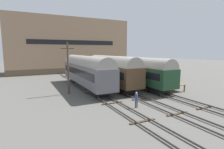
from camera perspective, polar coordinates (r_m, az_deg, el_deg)
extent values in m
plane|color=#56544F|center=(25.36, 5.42, -6.39)|extent=(200.00, 200.00, 0.00)
cube|color=#4C4742|center=(23.18, -4.96, -7.29)|extent=(0.08, 60.00, 0.16)
cube|color=#4C4742|center=(23.73, -1.71, -6.91)|extent=(0.08, 60.00, 0.16)
cube|color=#3D2D1E|center=(16.03, 9.94, -14.87)|extent=(2.60, 0.24, 0.10)
cube|color=#3D2D1E|center=(20.86, -0.02, -9.35)|extent=(2.60, 0.24, 0.10)
cube|color=#3D2D1E|center=(26.18, -5.92, -5.84)|extent=(2.60, 0.24, 0.10)
cube|color=#3D2D1E|center=(31.74, -9.75, -3.50)|extent=(2.60, 0.24, 0.10)
cube|color=#3D2D1E|center=(37.44, -12.42, -1.86)|extent=(2.60, 0.24, 0.10)
cube|color=#3D2D1E|center=(43.21, -14.37, -0.65)|extent=(2.60, 0.24, 0.10)
cube|color=#3D2D1E|center=(49.05, -15.86, 0.28)|extent=(2.60, 0.24, 0.10)
cube|color=#4C4742|center=(24.96, 4.02, -6.19)|extent=(0.08, 60.00, 0.16)
cube|color=#4C4742|center=(25.70, 6.79, -5.81)|extent=(0.08, 60.00, 0.16)
cube|color=#3D2D1E|center=(18.67, 20.51, -11.94)|extent=(2.60, 0.24, 0.10)
cube|color=#3D2D1E|center=(22.95, 9.42, -7.86)|extent=(2.60, 0.24, 0.10)
cube|color=#3D2D1E|center=(27.87, 2.15, -4.97)|extent=(2.60, 0.24, 0.10)
cube|color=#3D2D1E|center=(33.15, -2.84, -2.92)|extent=(2.60, 0.24, 0.10)
cube|color=#3D2D1E|center=(38.64, -6.42, -1.43)|extent=(2.60, 0.24, 0.10)
cube|color=#3D2D1E|center=(44.26, -9.10, -0.31)|extent=(2.60, 0.24, 0.10)
cube|color=#3D2D1E|center=(49.97, -11.17, 0.56)|extent=(2.60, 0.24, 0.10)
cube|color=#4C4742|center=(27.26, 11.61, -5.13)|extent=(0.08, 60.00, 0.16)
cube|color=#4C4742|center=(28.15, 13.92, -4.79)|extent=(0.08, 60.00, 0.16)
cube|color=#3D2D1E|center=(21.79, 28.12, -9.54)|extent=(2.60, 0.24, 0.10)
cube|color=#3D2D1E|center=(25.55, 17.06, -6.49)|extent=(2.60, 0.24, 0.10)
cube|color=#3D2D1E|center=(30.05, 9.15, -4.12)|extent=(2.60, 0.24, 0.10)
cube|color=#3D2D1E|center=(35.00, 3.42, -2.35)|extent=(2.60, 0.24, 0.10)
cube|color=#3D2D1E|center=(40.24, -0.84, -1.01)|extent=(2.60, 0.24, 0.10)
cube|color=#3D2D1E|center=(45.66, -4.11, 0.02)|extent=(2.60, 0.24, 0.10)
cube|color=#3D2D1E|center=(51.22, -6.67, 0.83)|extent=(2.60, 0.24, 0.10)
cube|color=black|center=(35.18, -11.52, -1.70)|extent=(1.80, 2.40, 1.00)
cube|color=black|center=(24.33, -4.33, -5.78)|extent=(1.80, 2.40, 1.00)
cube|color=slate|center=(29.37, -8.67, 0.39)|extent=(3.06, 17.90, 2.93)
cube|color=black|center=(29.33, -8.68, 1.08)|extent=(3.10, 16.47, 1.06)
cylinder|color=gray|center=(29.22, -8.73, 3.25)|extent=(2.90, 17.55, 2.90)
cube|color=black|center=(34.36, 3.99, -1.78)|extent=(1.80, 2.40, 1.00)
cube|color=black|center=(26.56, 14.79, -4.87)|extent=(1.80, 2.40, 1.00)
cube|color=#1E4228|center=(30.02, 8.76, 0.31)|extent=(3.01, 15.04, 2.68)
cube|color=black|center=(29.98, 8.77, 0.92)|extent=(3.05, 13.84, 0.96)
cylinder|color=gray|center=(29.88, 8.81, 2.86)|extent=(2.86, 14.74, 2.86)
cube|color=black|center=(34.48, -3.88, -1.75)|extent=(1.80, 2.40, 1.00)
cube|color=black|center=(25.87, 4.56, -4.96)|extent=(1.80, 2.40, 1.00)
cube|color=#4C3823|center=(29.78, -0.28, 0.54)|extent=(3.07, 15.09, 2.88)
cube|color=black|center=(29.73, -0.28, 1.20)|extent=(3.11, 13.88, 1.04)
cylinder|color=gray|center=(29.63, -0.28, 3.30)|extent=(2.91, 14.79, 2.91)
cube|color=brown|center=(32.32, 12.37, -1.56)|extent=(3.12, 13.13, 0.10)
cylinder|color=brown|center=(26.82, 18.60, -4.89)|extent=(0.20, 0.20, 1.00)
cylinder|color=brown|center=(28.86, 22.57, -4.21)|extent=(0.20, 0.20, 1.00)
cylinder|color=brown|center=(36.81, 4.36, -1.15)|extent=(0.20, 0.20, 1.00)
cylinder|color=brown|center=(38.32, 7.97, -0.85)|extent=(0.20, 0.20, 1.00)
cylinder|color=brown|center=(31.56, 10.34, -2.75)|extent=(0.20, 0.20, 1.00)
cylinder|color=brown|center=(33.31, 14.23, -2.31)|extent=(0.20, 0.20, 1.00)
cube|color=brown|center=(32.45, 12.69, -0.68)|extent=(1.40, 0.40, 0.06)
cube|color=brown|center=(32.54, 12.52, -0.20)|extent=(1.40, 0.06, 0.45)
cube|color=black|center=(32.11, 11.86, -1.16)|extent=(0.06, 0.40, 0.40)
cube|color=black|center=(32.86, 13.49, -1.01)|extent=(0.06, 0.40, 0.40)
cylinder|color=#282833|center=(19.44, 7.68, -9.58)|extent=(0.12, 0.12, 0.83)
cylinder|color=#282833|center=(19.55, 8.17, -9.49)|extent=(0.12, 0.12, 0.83)
cylinder|color=navy|center=(19.28, 7.97, -7.36)|extent=(0.32, 0.32, 0.70)
sphere|color=tan|center=(19.17, 8.00, -6.03)|extent=(0.23, 0.23, 0.23)
cylinder|color=#473828|center=(25.45, -14.14, 1.90)|extent=(0.24, 0.24, 7.39)
cube|color=#473828|center=(25.32, -14.35, 8.23)|extent=(1.80, 0.12, 0.12)
cube|color=brown|center=(54.92, -13.42, 1.89)|extent=(33.63, 10.75, 1.53)
cube|color=#9E7F60|center=(54.70, -13.68, 9.91)|extent=(33.63, 10.75, 13.81)
cube|color=black|center=(49.43, -12.24, 10.20)|extent=(23.54, 0.10, 1.20)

